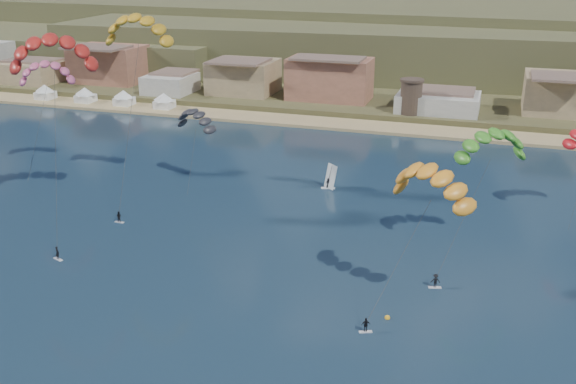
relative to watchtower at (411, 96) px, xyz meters
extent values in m
cube|color=tan|center=(-5.00, -8.00, -6.12)|extent=(2200.00, 12.00, 0.90)
cube|color=brown|center=(35.00, 106.00, 3.13)|extent=(320.00, 150.00, 15.00)
cube|color=brown|center=(-45.00, 146.00, 4.63)|extent=(380.00, 170.00, 18.00)
cylinder|color=#47382D|center=(0.00, 0.00, -0.37)|extent=(5.20, 5.20, 8.00)
cylinder|color=#47382D|center=(0.00, 0.00, 3.93)|extent=(5.82, 5.82, 0.60)
cube|color=white|center=(-100.00, -8.00, -4.67)|extent=(4.50, 4.50, 2.00)
pyramid|color=white|center=(-100.00, -8.00, -1.67)|extent=(6.40, 6.40, 2.00)
cube|color=white|center=(-87.00, -8.00, -4.67)|extent=(4.50, 4.50, 2.00)
pyramid|color=white|center=(-87.00, -8.00, -1.67)|extent=(6.40, 6.40, 2.00)
cube|color=white|center=(-75.00, -8.00, -4.67)|extent=(4.50, 4.50, 2.00)
pyramid|color=white|center=(-75.00, -8.00, -1.67)|extent=(6.40, 6.40, 2.00)
cube|color=white|center=(-63.00, -8.00, -4.67)|extent=(4.50, 4.50, 2.00)
pyramid|color=white|center=(-63.00, -8.00, -1.67)|extent=(6.40, 6.40, 2.00)
cube|color=silver|center=(-35.08, -91.34, -6.32)|extent=(1.68, 1.03, 0.11)
imported|color=black|center=(-35.08, -91.34, -5.34)|extent=(0.79, 0.66, 1.85)
cylinder|color=#262626|center=(-39.27, -83.80, 5.81)|extent=(0.05, 0.05, 27.95)
cube|color=silver|center=(-34.07, -77.38, -6.32)|extent=(1.55, 0.51, 0.10)
imported|color=black|center=(-34.07, -77.38, -5.39)|extent=(0.88, 0.70, 1.76)
cylinder|color=#262626|center=(-35.22, -70.48, 6.97)|extent=(0.05, 0.05, 28.15)
cube|color=silver|center=(8.65, -96.24, -6.32)|extent=(1.53, 0.97, 0.10)
imported|color=black|center=(8.65, -96.24, -5.43)|extent=(1.08, 0.76, 1.69)
cylinder|color=#262626|center=(11.28, -92.05, 0.81)|extent=(0.05, 0.05, 15.70)
cube|color=silver|center=(14.89, -83.59, -6.32)|extent=(1.66, 0.87, 0.11)
imported|color=black|center=(14.89, -83.59, -5.35)|extent=(1.32, 0.96, 1.83)
cylinder|color=#262626|center=(17.37, -77.16, 0.99)|extent=(0.05, 0.05, 18.53)
cylinder|color=#262626|center=(-58.96, -62.55, 2.19)|extent=(0.04, 0.04, 18.36)
cylinder|color=#262626|center=(-30.65, -59.95, -1.31)|extent=(0.04, 0.04, 12.44)
cube|color=silver|center=(-7.02, -52.52, -6.31)|extent=(2.58, 1.33, 0.12)
imported|color=black|center=(-7.02, -52.52, -5.36)|extent=(0.99, 0.77, 1.78)
cube|color=white|center=(-6.61, -52.52, -4.08)|extent=(1.61, 2.84, 4.25)
sphere|color=yellow|center=(10.47, -92.67, -6.26)|extent=(0.63, 0.63, 0.63)
camera|label=1|loc=(19.62, -158.25, 33.46)|focal=40.71mm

